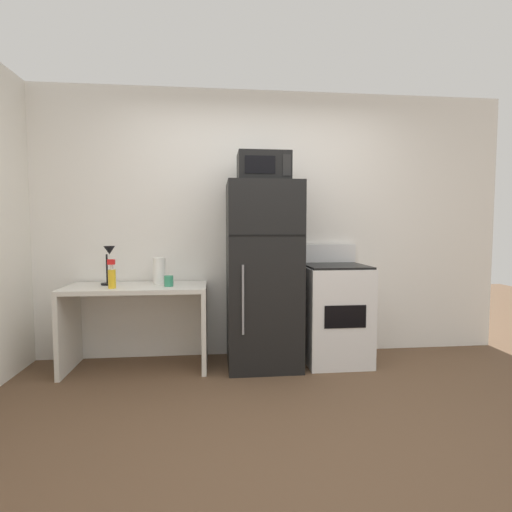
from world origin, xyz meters
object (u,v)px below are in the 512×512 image
at_px(refrigerator, 263,275).
at_px(microwave, 263,168).
at_px(desk, 137,310).
at_px(oven_range, 335,313).
at_px(desk_lamp, 109,259).
at_px(spray_bottle, 112,277).
at_px(paper_towel_roll, 159,271).
at_px(coffee_mug, 169,281).

height_order(refrigerator, microwave, microwave).
relative_size(desk, oven_range, 1.12).
height_order(desk, refrigerator, refrigerator).
relative_size(desk_lamp, spray_bottle, 1.42).
relative_size(desk, microwave, 2.68).
bearing_deg(desk, desk_lamp, 167.59).
relative_size(microwave, oven_range, 0.42).
xyz_separation_m(spray_bottle, paper_towel_roll, (0.36, 0.25, 0.02)).
xyz_separation_m(spray_bottle, oven_range, (2.00, 0.14, -0.38)).
bearing_deg(oven_range, desk_lamp, 178.23).
distance_m(spray_bottle, paper_towel_roll, 0.44).
relative_size(desk_lamp, oven_range, 0.32).
bearing_deg(desk, paper_towel_roll, 29.33).
bearing_deg(spray_bottle, paper_towel_roll, 34.43).
height_order(desk, coffee_mug, coffee_mug).
height_order(desk, desk_lamp, desk_lamp).
distance_m(coffee_mug, paper_towel_roll, 0.22).
bearing_deg(paper_towel_roll, desk_lamp, -173.59).
height_order(desk_lamp, paper_towel_roll, desk_lamp).
bearing_deg(coffee_mug, refrigerator, 3.21).
bearing_deg(microwave, spray_bottle, -175.89).
relative_size(desk_lamp, paper_towel_roll, 1.47).
xyz_separation_m(refrigerator, microwave, (0.00, -0.02, 0.97)).
relative_size(refrigerator, oven_range, 1.52).
relative_size(desk, coffee_mug, 13.00).
bearing_deg(paper_towel_roll, coffee_mug, -59.91).
relative_size(coffee_mug, paper_towel_roll, 0.40).
height_order(paper_towel_roll, microwave, microwave).
bearing_deg(paper_towel_roll, microwave, -9.24).
xyz_separation_m(spray_bottle, microwave, (1.31, 0.09, 0.95)).
bearing_deg(spray_bottle, coffee_mug, 8.29).
height_order(spray_bottle, oven_range, oven_range).
height_order(coffee_mug, oven_range, oven_range).
height_order(coffee_mug, microwave, microwave).
bearing_deg(desk, microwave, -2.54).
xyz_separation_m(desk_lamp, microwave, (1.38, -0.11, 0.81)).
distance_m(desk, paper_towel_roll, 0.40).
distance_m(spray_bottle, microwave, 1.62).
distance_m(desk_lamp, coffee_mug, 0.59).
xyz_separation_m(desk, microwave, (1.13, -0.05, 1.27)).
xyz_separation_m(coffee_mug, oven_range, (1.53, 0.07, -0.33)).
distance_m(desk_lamp, paper_towel_roll, 0.45).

